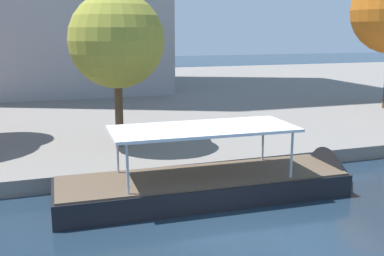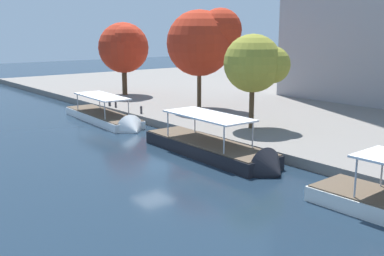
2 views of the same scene
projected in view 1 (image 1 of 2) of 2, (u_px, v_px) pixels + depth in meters
The scene contains 4 objects.
ground_plane at pixel (248, 251), 14.45m from camera, with size 220.00×220.00×0.00m, color #192838.
dock_promenade at pixel (102, 95), 46.70m from camera, with size 120.00×55.00×0.74m, color slate.
tour_boat_1 at pixel (228, 187), 19.25m from camera, with size 13.42×3.70×4.31m.
tree_0 at pixel (119, 42), 23.93m from camera, with size 5.23×5.44×8.16m.
Camera 1 is at (-5.93, -12.03, 6.89)m, focal length 42.31 mm.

